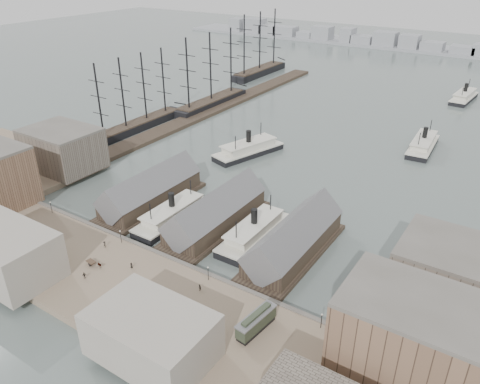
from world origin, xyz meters
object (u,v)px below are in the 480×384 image
Objects in this scene: horse_cart_left at (46,233)px; horse_cart_center at (96,264)px; tram at (256,323)px; horse_cart_right at (213,329)px; ferry_docked_west at (173,214)px.

horse_cart_center is at bearing -72.11° from horse_cart_left.
tram reaches higher than horse_cart_right.
tram is 46.04m from horse_cart_center.
horse_cart_center is 38.83m from horse_cart_right.
horse_cart_center reaches higher than horse_cart_left.
horse_cart_right reaches higher than horse_cart_left.
horse_cart_center is at bearing -169.02° from tram.
tram is at bearing -65.70° from horse_cart_left.
ferry_docked_west is 30.67m from horse_cart_center.
horse_cart_center is 1.04× the size of horse_cart_right.
ferry_docked_west reaches higher than tram.
horse_cart_left is at bearing -128.77° from ferry_docked_west.
ferry_docked_west reaches higher than horse_cart_left.
horse_cart_left is 23.67m from horse_cart_center.
ferry_docked_west is 2.50× the size of tram.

